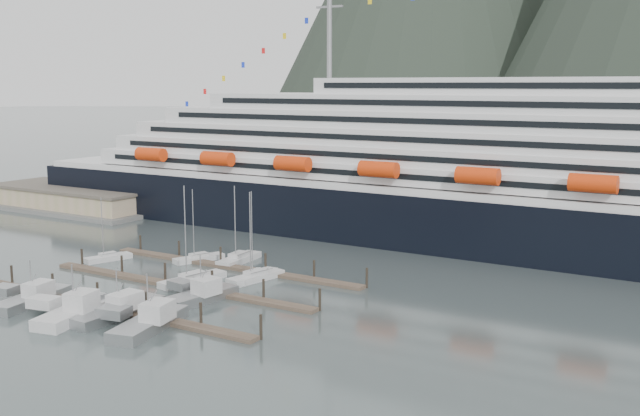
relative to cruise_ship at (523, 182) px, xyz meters
The scene contains 17 objects.
ground 63.76m from the cruise_ship, 118.66° to the right, with size 1600.00×1600.00×0.00m, color #4E5C5C.
cruise_ship is the anchor object (origin of this frame).
warehouse 103.31m from the cruise_ship, behind, with size 46.00×20.00×5.80m.
dock_near 74.63m from the cruise_ship, 118.31° to the right, with size 48.18×2.28×3.20m.
dock_mid 63.65m from the cruise_ship, 123.96° to the right, with size 48.18×2.28×3.20m.
dock_far 53.59m from the cruise_ship, 131.95° to the right, with size 48.18×2.28×3.20m.
sailboat_a 73.01m from the cruise_ship, 140.96° to the right, with size 4.63×8.14×11.11m.
sailboat_c 52.10m from the cruise_ship, 122.44° to the right, with size 4.57×9.98×13.99m.
sailboat_d 60.88m from the cruise_ship, 125.24° to the right, with size 4.68×11.32×15.13m.
sailboat_e 58.22m from the cruise_ship, 138.61° to the right, with size 5.33×8.91×12.54m.
sailboat_f 51.86m from the cruise_ship, 136.25° to the right, with size 3.59×9.94×13.42m.
sailboat_g 51.73m from the cruise_ship, 123.53° to the right, with size 2.59×9.10×13.85m.
trawler_a 83.10m from the cruise_ship, 123.75° to the right, with size 9.14×12.56×6.67m.
trawler_b 79.31m from the cruise_ship, 117.00° to the right, with size 9.73×12.52×7.81m.
trawler_c 74.36m from the cruise_ship, 115.66° to the right, with size 9.54×13.59×6.91m.
trawler_d 73.27m from the cruise_ship, 110.00° to the right, with size 10.04×13.25×7.60m.
trawler_e 62.84m from the cruise_ship, 116.08° to the right, with size 8.60×11.27×7.08m.
Camera 1 is at (68.14, -75.92, 29.16)m, focal length 42.00 mm.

